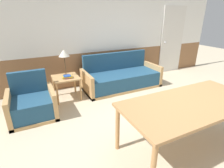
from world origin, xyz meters
TOP-DOWN VIEW (x-y plane):
  - ground_plane at (0.00, 0.00)m, footprint 16.00×16.00m
  - wall_back at (0.00, 2.63)m, footprint 7.20×0.06m
  - couch at (0.03, 2.02)m, footprint 2.03×0.87m
  - armchair at (-2.21, 1.48)m, footprint 0.83×0.76m
  - side_table at (-1.44, 1.99)m, footprint 0.57×0.57m
  - table_lamp at (-1.41, 2.09)m, footprint 0.24×0.24m
  - book_stack at (-1.42, 1.89)m, footprint 0.23×0.18m
  - dining_table at (-0.23, -0.41)m, footprint 1.98×0.91m
  - entry_door at (2.21, 2.57)m, footprint 0.89×0.09m

SIDE VIEW (x-z plane):
  - ground_plane at x=0.00m, z-range 0.00..0.00m
  - armchair at x=-2.21m, z-range -0.17..0.67m
  - couch at x=0.03m, z-range -0.18..0.70m
  - side_table at x=-1.44m, z-range 0.19..0.72m
  - book_stack at x=-1.42m, z-range 0.53..0.60m
  - dining_table at x=-0.23m, z-range 0.31..1.06m
  - table_lamp at x=-1.41m, z-range 0.73..1.33m
  - entry_door at x=2.21m, z-range 0.00..2.10m
  - wall_back at x=0.00m, z-range 0.00..2.70m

